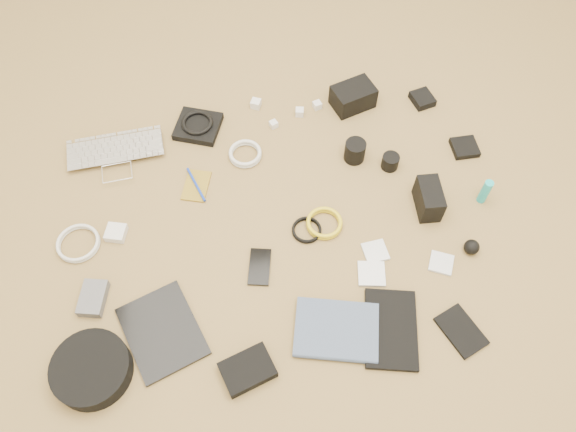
{
  "coord_description": "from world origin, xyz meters",
  "views": [
    {
      "loc": [
        -0.06,
        -0.91,
        1.55
      ],
      "look_at": [
        0.05,
        0.02,
        0.02
      ],
      "focal_mm": 35.0,
      "sensor_mm": 36.0,
      "label": 1
    }
  ],
  "objects": [
    {
      "name": "dslr_camera",
      "position": [
        0.35,
        0.48,
        0.04
      ],
      "size": [
        0.17,
        0.14,
        0.08
      ],
      "primitive_type": "cube",
      "rotation": [
        0.0,
        0.0,
        0.34
      ],
      "color": "black",
      "rests_on": "ground"
    },
    {
      "name": "charger_d",
      "position": [
        0.05,
        0.41,
        0.01
      ],
      "size": [
        0.03,
        0.03,
        0.02
      ],
      "primitive_type": "cube",
      "rotation": [
        0.0,
        0.0,
        0.43
      ],
      "color": "silver",
      "rests_on": "ground"
    },
    {
      "name": "lens_cleaner",
      "position": [
        0.69,
        0.01,
        0.05
      ],
      "size": [
        0.04,
        0.04,
        0.1
      ],
      "primitive_type": "cylinder",
      "rotation": [
        0.0,
        0.0,
        0.42
      ],
      "color": "#1AA8AF",
      "rests_on": "ground"
    },
    {
      "name": "drive_case",
      "position": [
        -0.12,
        -0.46,
        0.02
      ],
      "size": [
        0.16,
        0.14,
        0.03
      ],
      "primitive_type": "cube",
      "rotation": [
        0.0,
        0.0,
        0.34
      ],
      "color": "black",
      "rests_on": "ground"
    },
    {
      "name": "notebook_olive",
      "position": [
        -0.23,
        0.18,
        0.0
      ],
      "size": [
        0.11,
        0.14,
        0.01
      ],
      "primitive_type": "cube",
      "rotation": [
        0.0,
        0.0,
        -0.27
      ],
      "color": "olive",
      "rests_on": "ground"
    },
    {
      "name": "cable_black",
      "position": [
        0.11,
        -0.03,
        0.0
      ],
      "size": [
        0.1,
        0.1,
        0.01
      ],
      "primitive_type": "torus",
      "rotation": [
        0.0,
        0.0,
        -0.04
      ],
      "color": "black",
      "rests_on": "ground"
    },
    {
      "name": "notebook_black_a",
      "position": [
        0.3,
        -0.39,
        0.01
      ],
      "size": [
        0.19,
        0.26,
        0.02
      ],
      "primitive_type": "cube",
      "rotation": [
        0.0,
        0.0,
        -0.19
      ],
      "color": "black",
      "rests_on": "ground"
    },
    {
      "name": "card_reader",
      "position": [
        0.7,
        0.22,
        0.01
      ],
      "size": [
        0.09,
        0.09,
        0.02
      ],
      "primitive_type": "cube",
      "rotation": [
        0.0,
        0.0,
        0.03
      ],
      "color": "black",
      "rests_on": "ground"
    },
    {
      "name": "headphone_pouch",
      "position": [
        -0.22,
        0.43,
        0.01
      ],
      "size": [
        0.19,
        0.18,
        0.03
      ],
      "primitive_type": "cube",
      "rotation": [
        0.0,
        0.0,
        -0.34
      ],
      "color": "black",
      "rests_on": "ground"
    },
    {
      "name": "tablet",
      "position": [
        -0.35,
        -0.31,
        0.01
      ],
      "size": [
        0.28,
        0.31,
        0.01
      ],
      "primitive_type": "cube",
      "rotation": [
        0.0,
        0.0,
        0.38
      ],
      "color": "black",
      "rests_on": "ground"
    },
    {
      "name": "phone",
      "position": [
        -0.05,
        -0.14,
        0.0
      ],
      "size": [
        0.08,
        0.13,
        0.01
      ],
      "primitive_type": "cube",
      "rotation": [
        0.0,
        0.0,
        -0.18
      ],
      "color": "black",
      "rests_on": "ground"
    },
    {
      "name": "paperback",
      "position": [
        0.13,
        -0.46,
        0.01
      ],
      "size": [
        0.27,
        0.22,
        0.02
      ],
      "primitive_type": "imported",
      "rotation": [
        0.0,
        0.0,
        1.35
      ],
      "color": "#3E4C69",
      "rests_on": "ground"
    },
    {
      "name": "air_blower",
      "position": [
        0.6,
        -0.17,
        0.02
      ],
      "size": [
        0.05,
        0.05,
        0.05
      ],
      "primitive_type": "sphere",
      "rotation": [
        0.0,
        0.0,
        -0.07
      ],
      "color": "black",
      "rests_on": "ground"
    },
    {
      "name": "filter_case_mid",
      "position": [
        0.31,
        -0.14,
        0.01
      ],
      "size": [
        0.08,
        0.08,
        0.01
      ],
      "primitive_type": "cube",
      "rotation": [
        0.0,
        0.0,
        0.13
      ],
      "color": "silver",
      "rests_on": "ground"
    },
    {
      "name": "filter_case_right",
      "position": [
        0.5,
        -0.2,
        0.0
      ],
      "size": [
        0.09,
        0.09,
        0.01
      ],
      "primitive_type": "cube",
      "rotation": [
        0.0,
        0.0,
        -0.42
      ],
      "color": "silver",
      "rests_on": "ground"
    },
    {
      "name": "battery_charger",
      "position": [
        -0.55,
        -0.19,
        0.02
      ],
      "size": [
        0.09,
        0.12,
        0.03
      ],
      "primitive_type": "cube",
      "rotation": [
        0.0,
        0.0,
        -0.19
      ],
      "color": "#535458",
      "rests_on": "ground"
    },
    {
      "name": "lens_a",
      "position": [
        0.31,
        0.23,
        0.04
      ],
      "size": [
        0.09,
        0.09,
        0.08
      ],
      "primitive_type": "cylinder",
      "rotation": [
        0.0,
        0.0,
        0.36
      ],
      "color": "black",
      "rests_on": "ground"
    },
    {
      "name": "cable_yellow",
      "position": [
        0.17,
        -0.02,
        0.01
      ],
      "size": [
        0.12,
        0.12,
        0.01
      ],
      "primitive_type": "torus",
      "rotation": [
        0.0,
        0.0,
        0.05
      ],
      "color": "gold",
      "rests_on": "ground"
    },
    {
      "name": "power_brick",
      "position": [
        -0.49,
        0.03,
        0.01
      ],
      "size": [
        0.07,
        0.07,
        0.03
      ],
      "primitive_type": "cube",
      "rotation": [
        0.0,
        0.0,
        -0.25
      ],
      "color": "silver",
      "rests_on": "ground"
    },
    {
      "name": "charger_a",
      "position": [
        -0.0,
        0.51,
        0.02
      ],
      "size": [
        0.04,
        0.04,
        0.03
      ],
      "primitive_type": "cube",
      "rotation": [
        0.0,
        0.0,
        -0.42
      ],
      "color": "silver",
      "rests_on": "ground"
    },
    {
      "name": "lens_pouch",
      "position": [
        0.61,
        0.46,
        0.01
      ],
      "size": [
        0.09,
        0.1,
        0.03
      ],
      "primitive_type": "cube",
      "rotation": [
        0.0,
        0.0,
        0.26
      ],
      "color": "black",
      "rests_on": "ground"
    },
    {
      "name": "charger_c",
      "position": [
        0.22,
        0.48,
        0.01
      ],
      "size": [
        0.04,
        0.04,
        0.03
      ],
      "primitive_type": "cube",
      "rotation": [
        0.0,
        0.0,
        0.32
      ],
      "color": "silver",
      "rests_on": "ground"
    },
    {
      "name": "pen_blue",
      "position": [
        -0.23,
        0.18,
        0.01
      ],
      "size": [
        0.06,
        0.14,
        0.01
      ],
      "primitive_type": "cylinder",
      "rotation": [
        1.57,
        0.0,
        0.36
      ],
      "color": "#1635B3",
      "rests_on": "notebook_olive"
    },
    {
      "name": "cable_white_a",
      "position": [
        -0.06,
        0.29,
        0.01
      ],
      "size": [
        0.13,
        0.13,
        0.01
      ],
      "primitive_type": "torus",
      "rotation": [
        0.0,
        0.0,
        -0.13
      ],
      "color": "silver",
      "rests_on": "ground"
    },
    {
      "name": "headphone_case",
      "position": [
        -0.54,
        -0.41,
        0.03
      ],
      "size": [
        0.24,
        0.24,
        0.06
      ],
      "primitive_type": "cylinder",
      "rotation": [
        0.0,
        0.0,
        -0.12
      ],
      "color": "black",
      "rests_on": "ground"
    },
    {
      "name": "laptop",
      "position": [
        -0.5,
        0.32,
        0.01
      ],
      "size": [
        0.35,
        0.26,
        0.03
      ],
      "primitive_type": "imported",
      "rotation": [
        0.0,
        0.0,
        0.1
      ],
      "color": "silver",
      "rests_on": "ground"
    },
    {
      "name": "lens_b",
      "position": [
        0.42,
        0.18,
        0.03
      ],
      "size": [
        0.06,
        0.06,
        0.05
      ],
      "primitive_type": "cylinder",
      "rotation": [
        0.0,
        0.0,
        -0.0
      ],
      "color": "black",
      "rests_on": "ground"
    },
    {
      "name": "headphones",
      "position": [
        -0.22,
        0.43,
        0.03
      ],
      "size": [
        0.13,
        0.13,
        0.01
      ],
      "primitive_type": "torus",
      "rotation": [
        0.0,
        0.0,
        -0.16
      ],
      "color": "black",
      "rests_on": "headphone_pouch"
    },
    {
      "name": "notebook_black_b",
      "position": [
        0.5,
        -0.42,
        0.01
      ],
      "size": [
        0.14,
        0.17,
        0.01
      ],
      "primitive_type": "cube",
      "rotation": [
        0.0,
        0.0,
        0.41
      ],
      "color": "black",
      "rests_on": "ground"
    },
    {
      "name": "cable_white_b",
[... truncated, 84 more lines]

